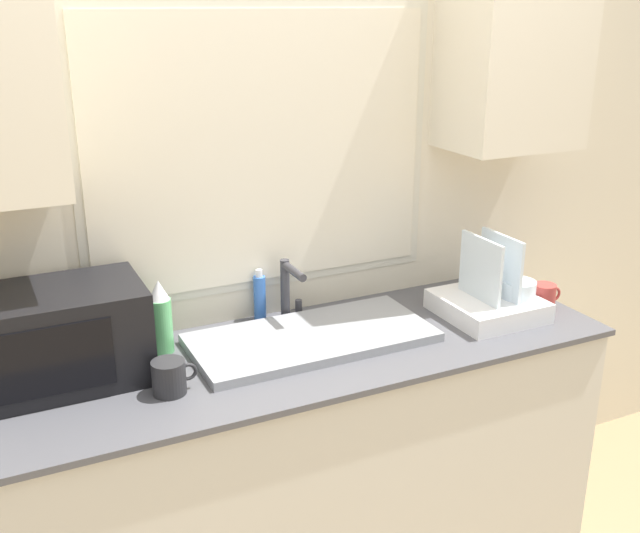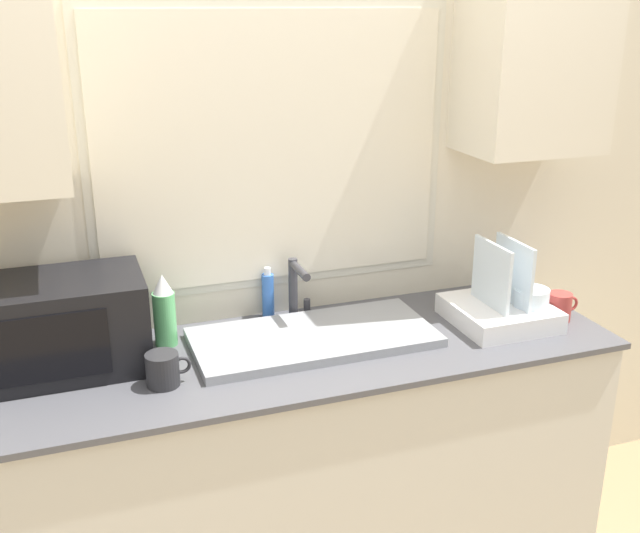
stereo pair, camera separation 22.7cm
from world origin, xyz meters
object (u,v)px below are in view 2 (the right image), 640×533
(microwave, at_px, (64,325))
(faucet, at_px, (296,285))
(soap_bottle, at_px, (268,295))
(mug_near_sink, at_px, (163,370))
(spray_bottle, at_px, (164,311))
(dish_rack, at_px, (503,307))

(microwave, bearing_deg, faucet, 8.49)
(soap_bottle, height_order, mug_near_sink, soap_bottle)
(microwave, bearing_deg, spray_bottle, 11.74)
(microwave, bearing_deg, mug_near_sink, -39.28)
(faucet, height_order, spray_bottle, spray_bottle)
(faucet, relative_size, soap_bottle, 1.19)
(faucet, relative_size, mug_near_sink, 1.65)
(faucet, xyz_separation_m, mug_near_sink, (-0.50, -0.32, -0.08))
(dish_rack, distance_m, mug_near_sink, 1.16)
(dish_rack, height_order, soap_bottle, dish_rack)
(faucet, distance_m, mug_near_sink, 0.60)
(faucet, height_order, mug_near_sink, faucet)
(microwave, height_order, mug_near_sink, microwave)
(dish_rack, relative_size, spray_bottle, 1.35)
(spray_bottle, bearing_deg, microwave, -168.26)
(mug_near_sink, bearing_deg, dish_rack, 2.85)
(dish_rack, height_order, spray_bottle, dish_rack)
(dish_rack, distance_m, soap_bottle, 0.81)
(microwave, bearing_deg, dish_rack, -6.07)
(microwave, height_order, soap_bottle, microwave)
(spray_bottle, relative_size, soap_bottle, 1.32)
(faucet, height_order, soap_bottle, faucet)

